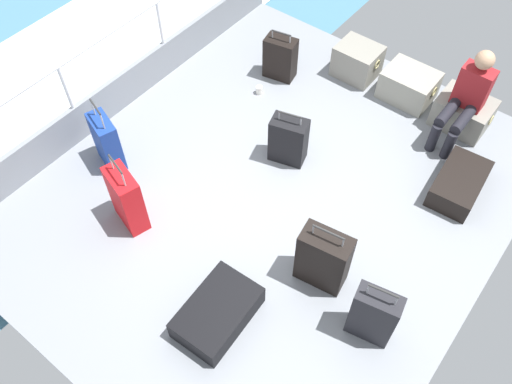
{
  "coord_description": "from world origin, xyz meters",
  "views": [
    {
      "loc": [
        1.92,
        -2.75,
        4.46
      ],
      "look_at": [
        -0.02,
        -0.26,
        0.25
      ],
      "focal_mm": 37.39,
      "sensor_mm": 36.0,
      "label": 1
    }
  ],
  "objects": [
    {
      "name": "cargo_crate_2",
      "position": [
        1.1,
        2.11,
        0.18
      ],
      "size": [
        0.63,
        0.47,
        0.36
      ],
      "color": "gray",
      "rests_on": "ground_plane"
    },
    {
      "name": "suitcase_0",
      "position": [
        0.94,
        -0.52,
        0.33
      ],
      "size": [
        0.48,
        0.31,
        0.78
      ],
      "color": "black",
      "rests_on": "ground_plane"
    },
    {
      "name": "suitcase_2",
      "position": [
        -1.03,
        1.51,
        0.27
      ],
      "size": [
        0.41,
        0.29,
        0.64
      ],
      "color": "black",
      "rests_on": "ground_plane"
    },
    {
      "name": "cargo_crate_0",
      "position": [
        -0.3,
        2.12,
        0.2
      ],
      "size": [
        0.55,
        0.43,
        0.41
      ],
      "color": "gray",
      "rests_on": "ground_plane"
    },
    {
      "name": "sea_wake",
      "position": [
        -3.6,
        0.0,
        -0.34
      ],
      "size": [
        12.0,
        12.0,
        0.01
      ],
      "color": "teal",
      "rests_on": "ground_plane"
    },
    {
      "name": "suitcase_7",
      "position": [
        0.46,
        -1.42,
        0.12
      ],
      "size": [
        0.53,
        0.78,
        0.24
      ],
      "color": "black",
      "rests_on": "ground_plane"
    },
    {
      "name": "ground_plane",
      "position": [
        0.0,
        0.0,
        -0.03
      ],
      "size": [
        4.4,
        5.2,
        0.06
      ],
      "primitive_type": "cube",
      "color": "gray"
    },
    {
      "name": "suitcase_5",
      "position": [
        1.5,
        1.19,
        0.12
      ],
      "size": [
        0.49,
        0.76,
        0.25
      ],
      "color": "black",
      "rests_on": "ground_plane"
    },
    {
      "name": "paper_cup",
      "position": [
        -1.03,
        1.1,
        0.05
      ],
      "size": [
        0.08,
        0.08,
        0.1
      ],
      "primitive_type": "cylinder",
      "color": "white",
      "rests_on": "ground_plane"
    },
    {
      "name": "cargo_crate_1",
      "position": [
        0.4,
        2.14,
        0.18
      ],
      "size": [
        0.64,
        0.47,
        0.36
      ],
      "color": "gray",
      "rests_on": "ground_plane"
    },
    {
      "name": "passenger_seated",
      "position": [
        1.1,
        1.93,
        0.55
      ],
      "size": [
        0.34,
        0.66,
        1.06
      ],
      "color": "maroon",
      "rests_on": "ground_plane"
    },
    {
      "name": "gunwale_port",
      "position": [
        -2.17,
        0.0,
        0.23
      ],
      "size": [
        0.06,
        5.2,
        0.45
      ],
      "primitive_type": "cube",
      "color": "gray",
      "rests_on": "ground_plane"
    },
    {
      "name": "suitcase_3",
      "position": [
        -1.64,
        -0.74,
        0.31
      ],
      "size": [
        0.42,
        0.3,
        0.83
      ],
      "color": "navy",
      "rests_on": "ground_plane"
    },
    {
      "name": "railing_port",
      "position": [
        -2.17,
        0.0,
        0.78
      ],
      "size": [
        0.04,
        4.2,
        1.02
      ],
      "color": "silver",
      "rests_on": "ground_plane"
    },
    {
      "name": "suitcase_6",
      "position": [
        -0.91,
        -1.14,
        0.34
      ],
      "size": [
        0.44,
        0.31,
        0.88
      ],
      "color": "red",
      "rests_on": "ground_plane"
    },
    {
      "name": "suitcase_4",
      "position": [
        1.56,
        -0.71,
        0.32
      ],
      "size": [
        0.41,
        0.26,
        0.78
      ],
      "color": "black",
      "rests_on": "ground_plane"
    },
    {
      "name": "suitcase_1",
      "position": [
        -0.16,
        0.48,
        0.28
      ],
      "size": [
        0.43,
        0.32,
        0.67
      ],
      "color": "black",
      "rests_on": "ground_plane"
    }
  ]
}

